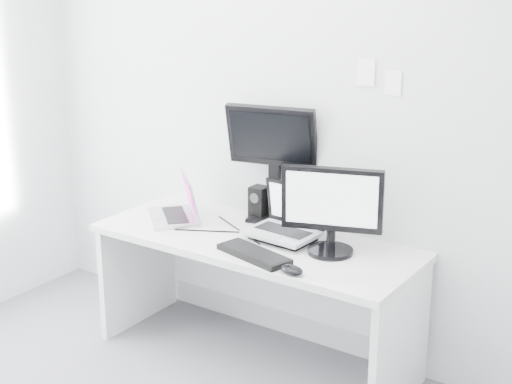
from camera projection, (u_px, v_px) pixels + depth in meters
back_wall at (291, 114)px, 4.18m from camera, size 3.60×0.00×3.60m
desk at (255, 300)px, 4.20m from camera, size 1.80×0.70×0.73m
macbook at (172, 196)px, 4.35m from camera, size 0.46×0.45×0.27m
speaker at (259, 202)px, 4.39m from camera, size 0.10×0.10×0.19m
dell_laptop at (282, 213)px, 4.02m from camera, size 0.39×0.31×0.31m
rear_monitor at (273, 162)px, 4.26m from camera, size 0.54×0.29×0.70m
samsung_monitor at (331, 210)px, 3.82m from camera, size 0.56×0.40×0.47m
keyboard at (254, 254)px, 3.83m from camera, size 0.44×0.24×0.03m
mouse at (292, 270)px, 3.63m from camera, size 0.14×0.10×0.04m
wall_note_0 at (366, 72)px, 3.86m from camera, size 0.10×0.00×0.14m
wall_note_1 at (393, 83)px, 3.79m from camera, size 0.09×0.00×0.13m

